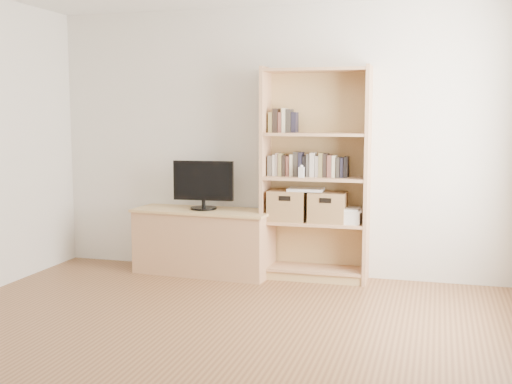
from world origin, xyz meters
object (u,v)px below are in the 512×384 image
at_px(baby_monitor, 301,172).
at_px(basket_left, 287,205).
at_px(tv_stand, 204,242).
at_px(television, 203,185).
at_px(laptop, 306,189).
at_px(bookshelf, 315,174).
at_px(basket_right, 328,207).

xyz_separation_m(baby_monitor, basket_left, (-0.16, 0.10, -0.33)).
xyz_separation_m(tv_stand, television, (0.00, 0.00, 0.57)).
xyz_separation_m(tv_stand, baby_monitor, (0.99, -0.04, 0.72)).
xyz_separation_m(basket_left, laptop, (0.18, 0.00, 0.16)).
bearing_deg(baby_monitor, bookshelf, 50.02).
bearing_deg(basket_right, laptop, -178.84).
xyz_separation_m(baby_monitor, laptop, (0.02, 0.10, -0.17)).
height_order(television, baby_monitor, television).
distance_m(tv_stand, bookshelf, 1.30).
distance_m(tv_stand, baby_monitor, 1.22).
bearing_deg(bookshelf, television, -177.05).
height_order(basket_right, laptop, laptop).
xyz_separation_m(tv_stand, basket_left, (0.83, 0.06, 0.40)).
distance_m(bookshelf, laptop, 0.17).
bearing_deg(television, laptop, -0.88).
bearing_deg(baby_monitor, television, -178.17).
bearing_deg(basket_left, bookshelf, -1.51).
relative_size(tv_stand, television, 2.23).
bearing_deg(laptop, tv_stand, -179.05).
relative_size(bookshelf, laptop, 6.03).
height_order(television, basket_right, television).
height_order(basket_left, basket_right, basket_left).
bearing_deg(television, basket_left, -0.15).
bearing_deg(basket_left, television, -179.18).
height_order(television, basket_left, television).
bearing_deg(tv_stand, basket_left, 7.85).
xyz_separation_m(bookshelf, basket_right, (0.12, -0.00, -0.31)).
bearing_deg(basket_right, baby_monitor, -154.99).
relative_size(television, laptop, 1.80).
relative_size(basket_left, basket_right, 1.02).
height_order(baby_monitor, basket_right, baby_monitor).
bearing_deg(basket_right, television, -176.93).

